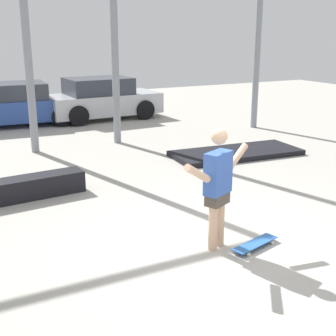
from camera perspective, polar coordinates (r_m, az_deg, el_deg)
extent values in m
plane|color=#B2ADA3|center=(6.88, 6.62, -9.92)|extent=(36.00, 36.00, 0.00)
cylinder|color=#DBAD89|center=(6.72, 5.52, -6.64)|extent=(0.13, 0.13, 0.83)
cylinder|color=#DBAD89|center=(6.87, 6.35, -6.16)|extent=(0.13, 0.13, 0.83)
cube|color=#4C4238|center=(6.67, 6.03, -3.67)|extent=(0.42, 0.34, 0.18)
cube|color=#3359B2|center=(6.55, 6.12, -0.60)|extent=(0.48, 0.38, 0.60)
sphere|color=#DBAD89|center=(6.42, 6.27, 3.87)|extent=(0.23, 0.23, 0.23)
cylinder|color=#DBAD89|center=(6.11, 3.64, -0.68)|extent=(0.52, 0.31, 0.36)
cylinder|color=#DBAD89|center=(6.94, 8.37, 1.26)|extent=(0.52, 0.31, 0.36)
cube|color=#2D66B2|center=(7.00, 10.57, -9.01)|extent=(0.86, 0.42, 0.01)
cylinder|color=silver|center=(7.28, 11.23, -8.37)|extent=(0.06, 0.05, 0.05)
cylinder|color=silver|center=(7.17, 12.63, -8.86)|extent=(0.06, 0.05, 0.05)
cylinder|color=silver|center=(6.87, 8.38, -9.80)|extent=(0.06, 0.05, 0.05)
cylinder|color=silver|center=(6.75, 9.82, -10.35)|extent=(0.06, 0.05, 0.05)
cube|color=black|center=(9.17, -16.78, -2.32)|extent=(2.18, 0.65, 0.41)
cube|color=black|center=(11.96, 8.31, 1.84)|extent=(3.37, 1.57, 0.13)
cylinder|color=gray|center=(12.32, -17.13, 17.83)|extent=(0.20, 0.20, 6.98)
cylinder|color=gray|center=(12.96, -6.64, 18.31)|extent=(0.20, 0.20, 6.98)
cylinder|color=gray|center=(15.32, 11.05, 17.82)|extent=(0.20, 0.20, 6.98)
cube|color=#284793|center=(16.46, -18.32, 6.80)|extent=(4.64, 2.07, 0.69)
cube|color=#2D333D|center=(16.37, -19.15, 8.83)|extent=(2.60, 1.80, 0.52)
cylinder|color=black|center=(17.52, -13.96, 7.01)|extent=(0.65, 0.26, 0.64)
cylinder|color=black|center=(15.84, -12.85, 6.12)|extent=(0.65, 0.26, 0.64)
cube|color=#B7BABF|center=(16.96, -7.91, 7.78)|extent=(4.02, 1.91, 0.71)
cube|color=#2D333D|center=(16.82, -8.50, 9.87)|extent=(2.24, 1.70, 0.56)
cylinder|color=black|center=(18.24, -5.31, 7.84)|extent=(0.68, 0.25, 0.67)
cylinder|color=black|center=(16.71, -2.84, 7.10)|extent=(0.68, 0.25, 0.67)
cylinder|color=black|center=(17.39, -12.73, 7.08)|extent=(0.68, 0.25, 0.67)
cylinder|color=black|center=(15.77, -10.86, 6.27)|extent=(0.68, 0.25, 0.67)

